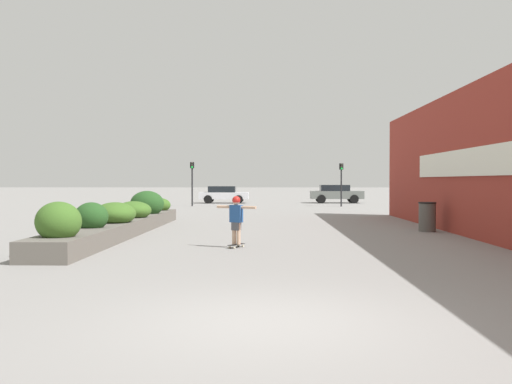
{
  "coord_description": "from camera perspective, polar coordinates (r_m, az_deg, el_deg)",
  "views": [
    {
      "loc": [
        0.02,
        -7.54,
        1.87
      ],
      "look_at": [
        -0.53,
        16.56,
        1.39
      ],
      "focal_mm": 40.0,
      "sensor_mm": 36.0,
      "label": 1
    }
  ],
  "objects": [
    {
      "name": "planter_box",
      "position": [
        20.41,
        -13.08,
        -2.73
      ],
      "size": [
        1.4,
        14.63,
        1.45
      ],
      "color": "#605B54",
      "rests_on": "ground_plane"
    },
    {
      "name": "ground_plane",
      "position": [
        7.77,
        1.19,
        -12.79
      ],
      "size": [
        300.0,
        300.0,
        0.0
      ],
      "primitive_type": "plane",
      "color": "gray"
    },
    {
      "name": "skateboard",
      "position": [
        15.97,
        -1.99,
        -5.33
      ],
      "size": [
        0.47,
        0.66,
        0.09
      ],
      "rotation": [
        0.0,
        0.0,
        -0.49
      ],
      "color": "black",
      "rests_on": "ground_plane"
    },
    {
      "name": "car_center_left",
      "position": [
        47.43,
        -3.26,
        -0.21
      ],
      "size": [
        4.06,
        1.88,
        1.41
      ],
      "rotation": [
        0.0,
        0.0,
        -1.57
      ],
      "color": "silver",
      "rests_on": "ground_plane"
    },
    {
      "name": "trash_bin",
      "position": [
        21.87,
        16.75,
        -2.38
      ],
      "size": [
        0.65,
        0.65,
        1.08
      ],
      "color": "#514C47",
      "rests_on": "ground_plane"
    },
    {
      "name": "car_leftmost",
      "position": [
        48.1,
        8.02,
        -0.13
      ],
      "size": [
        4.35,
        1.9,
        1.52
      ],
      "rotation": [
        0.0,
        0.0,
        -1.57
      ],
      "color": "slate",
      "rests_on": "ground_plane"
    },
    {
      "name": "traffic_light_left",
      "position": [
        41.92,
        -6.41,
        1.61
      ],
      "size": [
        0.28,
        0.3,
        3.23
      ],
      "color": "black",
      "rests_on": "ground_plane"
    },
    {
      "name": "traffic_light_right",
      "position": [
        41.56,
        8.53,
        1.52
      ],
      "size": [
        0.28,
        0.3,
        3.12
      ],
      "color": "black",
      "rests_on": "ground_plane"
    },
    {
      "name": "skateboarder",
      "position": [
        15.89,
        -1.99,
        -2.32
      ],
      "size": [
        1.15,
        0.67,
        1.35
      ],
      "rotation": [
        0.0,
        0.0,
        -0.49
      ],
      "color": "tan",
      "rests_on": "skateboard"
    }
  ]
}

